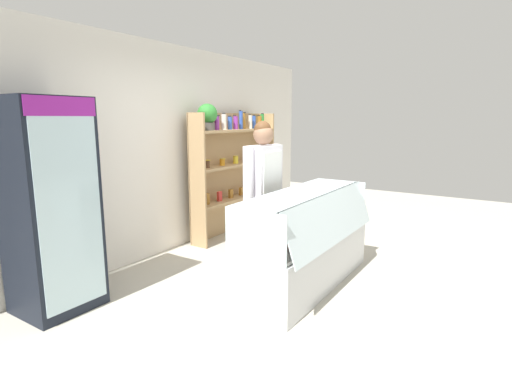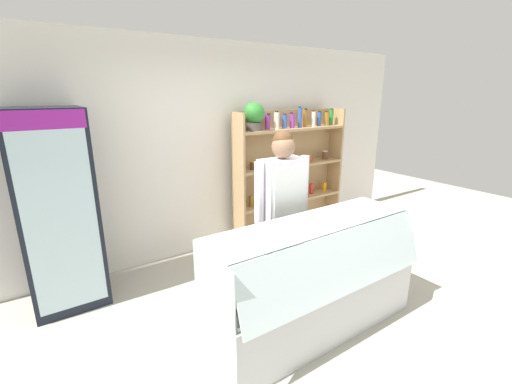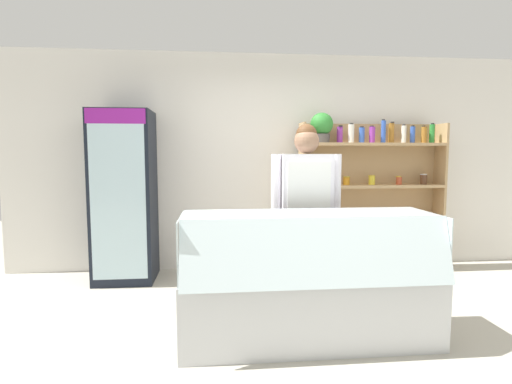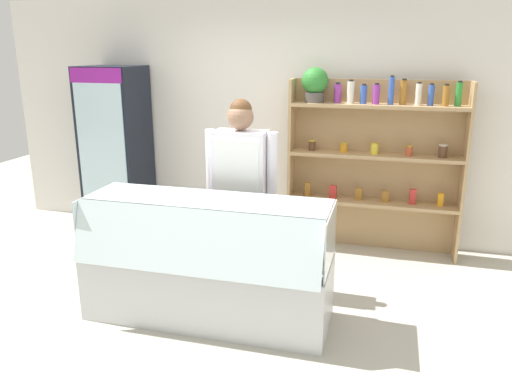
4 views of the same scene
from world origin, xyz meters
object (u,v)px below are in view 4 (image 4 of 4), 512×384
shelving_unit (368,150)px  shop_clerk (241,179)px  deli_display_case (207,282)px  drinks_fridge (117,151)px

shelving_unit → shop_clerk: 1.60m
deli_display_case → shop_clerk: 0.94m
shelving_unit → deli_display_case: 2.29m
shelving_unit → deli_display_case: bearing=-121.9°
deli_display_case → shop_clerk: size_ratio=1.14×
shop_clerk → deli_display_case: bearing=-100.8°
drinks_fridge → shelving_unit: size_ratio=1.00×
drinks_fridge → shop_clerk: drinks_fridge is taller
drinks_fridge → shelving_unit: bearing=2.5°
deli_display_case → shop_clerk: shop_clerk is taller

